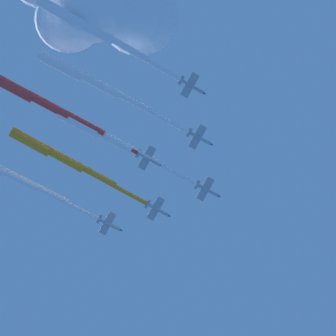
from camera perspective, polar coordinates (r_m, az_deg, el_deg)
jet_lead at (r=229.97m, az=-4.71°, el=2.36°), size 62.15×8.25×4.19m
jet_port_inner at (r=232.61m, az=-8.67°, el=0.75°), size 61.32×8.30×4.12m
jet_starboard_inner at (r=227.42m, az=-5.98°, el=7.01°), size 65.09×8.32×4.11m
jet_port_mid at (r=228.98m, az=-9.97°, el=5.16°), size 63.64×8.24×4.20m
jet_starboard_mid at (r=240.74m, az=-12.26°, el=-0.90°), size 58.96×8.30×4.12m
jet_port_outer at (r=222.50m, az=-6.25°, el=11.30°), size 61.12×8.23×4.20m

